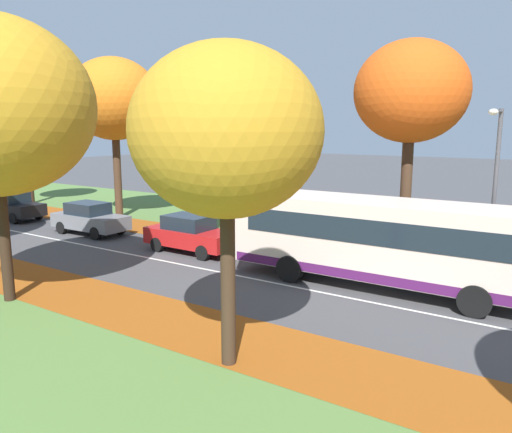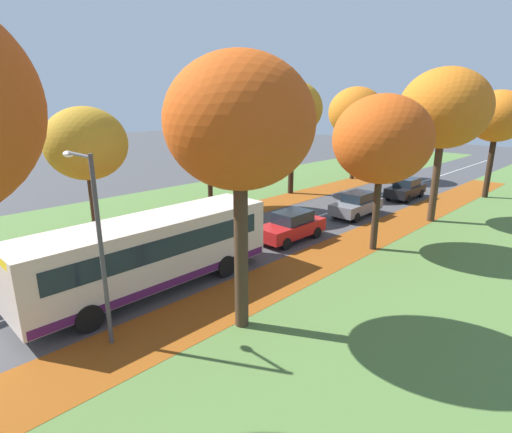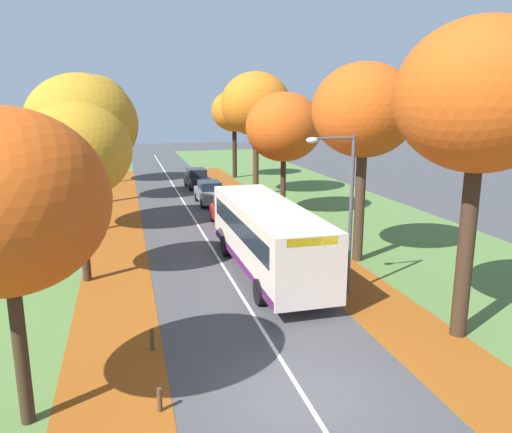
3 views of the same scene
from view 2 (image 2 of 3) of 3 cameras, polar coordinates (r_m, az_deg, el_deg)
The scene contains 18 objects.
grass_verge_left at distance 31.48m, azimuth -7.72°, elevation 2.35°, with size 12.00×90.00×0.01m, color #517538.
leaf_litter_left at distance 24.52m, azimuth -12.13°, elevation -1.82°, with size 2.80×60.00×0.00m, color #8C4714.
grass_verge_right at distance 20.90m, azimuth 25.35°, elevation -6.25°, with size 12.00×90.00×0.01m, color #517538.
leaf_litter_right at distance 18.00m, azimuth 4.54°, elevation -8.18°, with size 2.80×60.00×0.00m, color #8C4714.
road_centre_line at distance 25.09m, azimuth 5.34°, elevation -1.13°, with size 0.12×80.00×0.01m, color silver.
tree_left_near at distance 22.64m, azimuth -23.10°, elevation 9.50°, with size 4.17×4.17×7.19m.
tree_left_mid at distance 27.21m, azimuth -6.86°, elevation 13.02°, with size 5.96×5.96×8.68m.
tree_left_far at distance 32.93m, azimuth 5.23°, elevation 15.02°, with size 4.77×4.77×9.03m.
tree_left_distant at distance 40.52m, azimuth 14.11°, elevation 14.22°, with size 5.24×5.24×8.80m.
tree_right_near at distance 12.21m, azimuth -2.34°, elevation 13.10°, with size 4.55×4.55×8.86m.
tree_right_mid at distance 20.55m, azimuth 17.58°, elevation 10.41°, with size 4.78×4.78×7.79m.
tree_right_far at distance 27.12m, azimuth 25.32°, elevation 13.72°, with size 5.29×5.29×9.40m.
tree_right_distant at distance 36.34m, azimuth 31.24°, elevation 12.09°, with size 4.30×4.30×8.28m.
streetlamp_right at distance 12.85m, azimuth -22.12°, elevation -1.64°, with size 1.89×0.28×6.00m.
bus at distance 16.49m, azimuth -14.76°, elevation -4.65°, with size 2.73×10.42×2.98m.
car_red_lead at distance 22.05m, azimuth 5.07°, elevation -1.35°, with size 1.82×4.22×1.62m.
car_grey_following at distance 27.43m, azimuth 14.18°, elevation 1.70°, with size 1.83×4.22×1.62m.
car_black_third_in_line at distance 33.68m, azimuth 20.60°, elevation 3.77°, with size 1.90×4.26×1.62m.
Camera 2 is at (15.07, 1.35, 7.38)m, focal length 28.00 mm.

